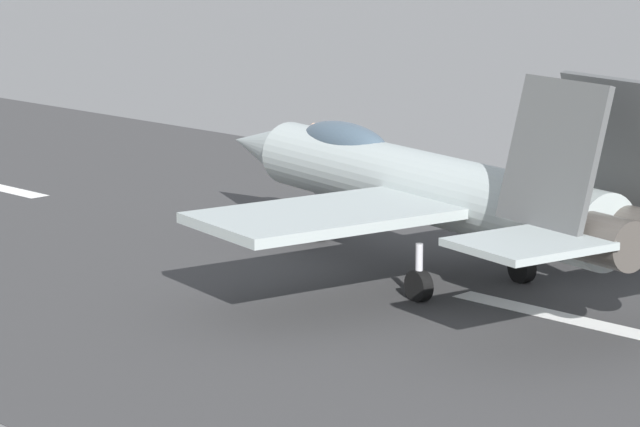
% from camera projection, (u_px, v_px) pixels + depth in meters
% --- Properties ---
extents(ground_plane, '(400.00, 400.00, 0.00)m').
position_uv_depth(ground_plane, '(568.00, 319.00, 34.66)').
color(ground_plane, slate).
extents(runway_strip, '(240.00, 26.00, 0.02)m').
position_uv_depth(runway_strip, '(568.00, 319.00, 34.64)').
color(runway_strip, '#383738').
rests_on(runway_strip, ground).
extents(fighter_jet, '(17.51, 13.74, 5.55)m').
position_uv_depth(fighter_jet, '(429.00, 185.00, 37.96)').
color(fighter_jet, '#9CA7A6').
rests_on(fighter_jet, ground).
extents(crew_person, '(0.30, 0.70, 1.59)m').
position_uv_depth(crew_person, '(314.00, 145.00, 53.82)').
color(crew_person, '#1E2338').
rests_on(crew_person, ground).
extents(marker_cone_mid, '(0.44, 0.44, 0.55)m').
position_uv_depth(marker_cone_mid, '(487.00, 173.00, 51.32)').
color(marker_cone_mid, orange).
rests_on(marker_cone_mid, ground).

